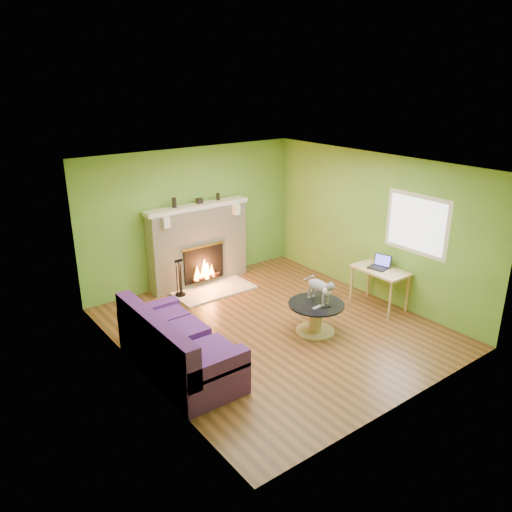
% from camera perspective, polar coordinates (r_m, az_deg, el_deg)
% --- Properties ---
extents(floor, '(5.00, 5.00, 0.00)m').
position_cam_1_polar(floor, '(8.14, 2.04, -8.14)').
color(floor, '#513017').
rests_on(floor, ground).
extents(ceiling, '(5.00, 5.00, 0.00)m').
position_cam_1_polar(ceiling, '(7.28, 2.30, 10.21)').
color(ceiling, white).
rests_on(ceiling, wall_back).
extents(wall_back, '(5.00, 0.00, 5.00)m').
position_cam_1_polar(wall_back, '(9.59, -7.28, 4.51)').
color(wall_back, '#52842B').
rests_on(wall_back, floor).
extents(wall_front, '(5.00, 0.00, 5.00)m').
position_cam_1_polar(wall_front, '(6.03, 17.32, -5.86)').
color(wall_front, '#52842B').
rests_on(wall_front, floor).
extents(wall_left, '(0.00, 5.00, 5.00)m').
position_cam_1_polar(wall_left, '(6.53, -13.42, -3.45)').
color(wall_left, '#52842B').
rests_on(wall_left, floor).
extents(wall_right, '(0.00, 5.00, 5.00)m').
position_cam_1_polar(wall_right, '(9.13, 13.23, 3.33)').
color(wall_right, '#52842B').
rests_on(wall_right, floor).
extents(window_frame, '(0.00, 1.20, 1.20)m').
position_cam_1_polar(window_frame, '(8.54, 17.90, 3.48)').
color(window_frame, silver).
rests_on(window_frame, wall_right).
extents(window_pane, '(0.00, 1.06, 1.06)m').
position_cam_1_polar(window_pane, '(8.53, 17.87, 3.47)').
color(window_pane, white).
rests_on(window_pane, wall_right).
extents(fireplace, '(2.10, 0.46, 1.58)m').
position_cam_1_polar(fireplace, '(9.59, -6.59, 1.24)').
color(fireplace, beige).
rests_on(fireplace, floor).
extents(hearth, '(1.50, 0.75, 0.03)m').
position_cam_1_polar(hearth, '(9.46, -4.82, -3.91)').
color(hearth, beige).
rests_on(hearth, floor).
extents(mantel, '(2.10, 0.28, 0.08)m').
position_cam_1_polar(mantel, '(9.36, -6.72, 5.66)').
color(mantel, silver).
rests_on(mantel, fireplace).
extents(sofa, '(0.92, 2.03, 0.91)m').
position_cam_1_polar(sofa, '(6.95, -9.16, -10.38)').
color(sofa, '#4E1B6A').
rests_on(sofa, floor).
extents(coffee_table, '(0.87, 0.87, 0.49)m').
position_cam_1_polar(coffee_table, '(7.93, 6.85, -6.77)').
color(coffee_table, tan).
rests_on(coffee_table, floor).
extents(desk, '(0.55, 0.95, 0.70)m').
position_cam_1_polar(desk, '(8.84, 14.01, -1.98)').
color(desk, tan).
rests_on(desk, floor).
extents(cat, '(0.28, 0.68, 0.42)m').
position_cam_1_polar(cat, '(7.83, 7.15, -3.74)').
color(cat, slate).
rests_on(cat, coffee_table).
extents(remote_silver, '(0.17, 0.06, 0.02)m').
position_cam_1_polar(remote_silver, '(7.69, 6.99, -5.84)').
color(remote_silver, gray).
rests_on(remote_silver, coffee_table).
extents(remote_black, '(0.17, 0.08, 0.02)m').
position_cam_1_polar(remote_black, '(7.73, 7.94, -5.75)').
color(remote_black, black).
rests_on(remote_black, coffee_table).
extents(laptop, '(0.34, 0.37, 0.23)m').
position_cam_1_polar(laptop, '(8.78, 13.79, -0.69)').
color(laptop, black).
rests_on(laptop, desk).
extents(fire_tools, '(0.19, 0.19, 0.70)m').
position_cam_1_polar(fire_tools, '(9.15, -8.73, -2.44)').
color(fire_tools, black).
rests_on(fire_tools, hearth).
extents(mantel_vase_left, '(0.08, 0.08, 0.18)m').
position_cam_1_polar(mantel_vase_left, '(9.14, -9.33, 6.03)').
color(mantel_vase_left, black).
rests_on(mantel_vase_left, mantel).
extents(mantel_vase_right, '(0.07, 0.07, 0.14)m').
position_cam_1_polar(mantel_vase_right, '(9.60, -4.36, 6.78)').
color(mantel_vase_right, black).
rests_on(mantel_vase_right, mantel).
extents(mantel_box, '(0.12, 0.08, 0.10)m').
position_cam_1_polar(mantel_box, '(9.40, -6.48, 6.29)').
color(mantel_box, black).
rests_on(mantel_box, mantel).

